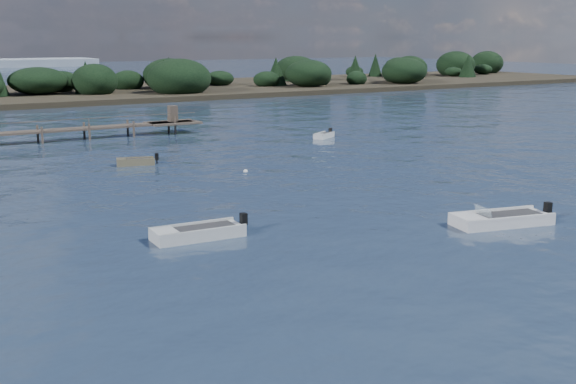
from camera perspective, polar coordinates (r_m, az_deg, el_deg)
ground at (r=83.02m, az=-14.83°, el=5.28°), size 400.00×400.00×0.00m
dinghy_mid_white_a at (r=38.23m, az=16.48°, el=-2.24°), size 5.59×3.01×1.28m
dinghy_mid_grey at (r=34.49m, az=-7.14°, el=-3.37°), size 4.75×1.89×1.19m
tender_far_white at (r=54.95m, az=-11.94°, el=2.25°), size 3.14×1.81×1.06m
tender_far_grey_b at (r=68.46m, az=2.85°, el=4.41°), size 2.86×2.24×1.01m
buoy_c at (r=34.42m, az=-5.26°, el=-3.64°), size 0.32×0.32×0.32m
buoy_e at (r=51.25m, az=-3.38°, el=1.63°), size 0.32×0.32×0.32m
far_headland at (r=128.82m, az=-9.43°, el=8.69°), size 190.00×40.00×5.80m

